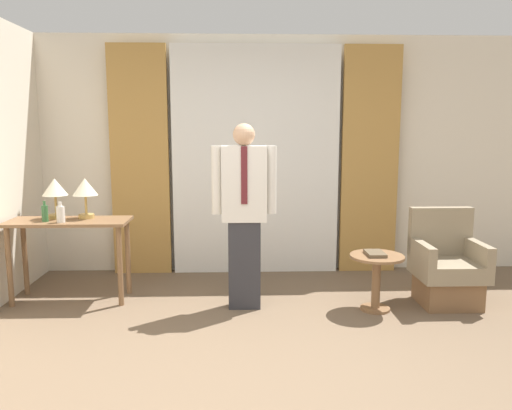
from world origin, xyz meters
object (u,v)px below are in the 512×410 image
Objects in this scene: book at (375,253)px; side_table at (376,273)px; table_lamp_left at (55,190)px; bottle_by_lamp at (45,213)px; armchair at (447,269)px; desk at (69,235)px; bottle_near_edge at (61,214)px; person at (244,209)px; table_lamp_right at (85,189)px.

side_table is at bearing -5.67° from book.
table_lamp_left reaches higher than side_table.
bottle_by_lamp is 3.84m from armchair.
side_table is at bearing -7.51° from desk.
bottle_near_edge is 0.11× the size of person.
book reaches higher than side_table.
bottle_near_edge is at bearing 175.29° from person.
person is at bearing -11.09° from table_lamp_left.
bottle_by_lamp is at bearing 174.38° from book.
armchair is (3.64, -0.10, -0.54)m from bottle_near_edge.
bottle_near_edge is at bearing 174.96° from book.
person is at bearing -5.68° from bottle_by_lamp.
desk is 0.30m from bottle_by_lamp.
table_lamp_left reaches higher than bottle_near_edge.
book is at bearing -5.51° from person.
table_lamp_left is at bearing 180.00° from table_lamp_right.
side_table is (1.21, -0.12, -0.58)m from person.
bottle_by_lamp is 1.88m from person.
table_lamp_right reaches higher than side_table.
armchair is (3.61, -0.22, -0.32)m from desk.
bottle_by_lamp is at bearing -157.47° from desk.
table_lamp_right is 0.43× the size of armchair.
table_lamp_right is 2.01× the size of bottle_near_edge.
armchair is at bearing -2.19° from bottle_by_lamp.
table_lamp_left is 1.62× the size of book.
book is (-0.74, -0.16, 0.20)m from armchair.
bottle_by_lamp is (-0.19, -0.08, 0.22)m from desk.
table_lamp_right is at bearing 166.89° from person.
book is (1.19, -0.11, -0.40)m from person.
desk is at bearing 77.77° from bottle_near_edge.
armchair is at bearing 11.89° from book.
person is at bearing -13.11° from table_lamp_right.
armchair reaches higher than desk.
person is 2.02m from armchair.
book is (-0.02, 0.00, 0.18)m from side_table.
bottle_by_lamp is 0.38× the size of side_table.
desk reaches higher than book.
bottle_near_edge is at bearing -128.22° from table_lamp_right.
armchair is (3.75, -0.32, -0.74)m from table_lamp_left.
armchair reaches higher than book.
desk is 0.46m from table_lamp_right.
desk is 0.67× the size of person.
armchair is at bearing -4.83° from table_lamp_left.
table_lamp_right reaches higher than desk.
bottle_by_lamp is 0.81× the size of book.
table_lamp_left and table_lamp_right have the same top height.
side_table is (2.89, -0.38, -0.30)m from desk.
bottle_near_edge reaches higher than side_table.
armchair is at bearing -1.58° from bottle_near_edge.
side_table is (-0.72, -0.16, 0.02)m from armchair.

